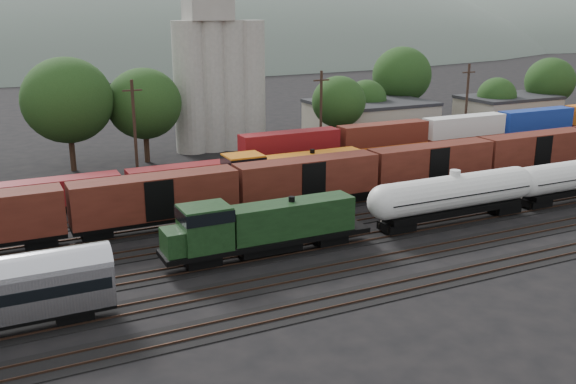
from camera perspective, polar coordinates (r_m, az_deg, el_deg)
name	(u,v)px	position (r m, az deg, el deg)	size (l,w,h in m)	color
ground	(321,225)	(60.37, 2.91, -2.93)	(600.00, 600.00, 0.00)	black
tracks	(321,224)	(60.36, 2.91, -2.89)	(180.00, 33.20, 0.20)	black
green_locomotive	(257,227)	(51.67, -2.78, -3.10)	(17.80, 3.14, 4.71)	black
tank_car_a	(454,194)	(61.85, 14.50, -0.17)	(18.58, 3.33, 4.87)	silver
orange_locomotive	(285,172)	(68.62, -0.25, 1.79)	(19.20, 3.20, 4.80)	black
boxcar_string	(156,198)	(58.92, -11.69, -0.55)	(138.20, 2.90, 4.20)	black
container_wall	(347,153)	(77.88, 5.30, 3.49)	(179.73, 2.60, 5.80)	black
grain_silo	(219,70)	(91.74, -6.19, 10.72)	(13.40, 5.00, 29.00)	#9A978D
industrial_sheds	(244,130)	(93.42, -3.94, 5.48)	(119.38, 17.26, 5.10)	#9E937F
tree_band	(219,101)	(91.45, -6.12, 8.06)	(162.29, 22.50, 14.03)	black
utility_poles	(234,123)	(78.25, -4.83, 6.12)	(122.20, 0.36, 12.00)	black
distant_hills	(98,97)	(316.77, -16.50, 8.09)	(860.00, 286.00, 130.00)	#59665B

